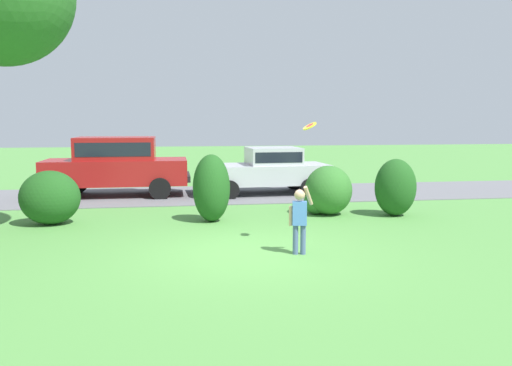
# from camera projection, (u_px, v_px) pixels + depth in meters

# --- Properties ---
(ground_plane) EXTENTS (80.00, 80.00, 0.00)m
(ground_plane) POSITION_uv_depth(u_px,v_px,m) (243.00, 253.00, 9.87)
(ground_plane) COLOR #518E42
(driveway_strip) EXTENTS (28.00, 4.40, 0.02)m
(driveway_strip) POSITION_uv_depth(u_px,v_px,m) (214.00, 195.00, 17.45)
(driveway_strip) COLOR slate
(driveway_strip) RESTS_ON ground
(shrub_near_tree) EXTENTS (1.40, 1.16, 1.28)m
(shrub_near_tree) POSITION_uv_depth(u_px,v_px,m) (50.00, 198.00, 12.46)
(shrub_near_tree) COLOR #1E511C
(shrub_near_tree) RESTS_ON ground
(shrub_centre_left) EXTENTS (0.90, 0.95, 1.65)m
(shrub_centre_left) POSITION_uv_depth(u_px,v_px,m) (211.00, 188.00, 12.80)
(shrub_centre_left) COLOR #1E511C
(shrub_centre_left) RESTS_ON ground
(shrub_centre) EXTENTS (1.25, 1.29, 1.29)m
(shrub_centre) POSITION_uv_depth(u_px,v_px,m) (327.00, 192.00, 13.79)
(shrub_centre) COLOR #33702B
(shrub_centre) RESTS_ON ground
(shrub_centre_right) EXTENTS (1.06, 0.99, 1.48)m
(shrub_centre_right) POSITION_uv_depth(u_px,v_px,m) (395.00, 187.00, 13.59)
(shrub_centre_right) COLOR #1E511C
(shrub_centre_right) RESTS_ON ground
(parked_sedan) EXTENTS (4.48, 2.25, 1.56)m
(parked_sedan) POSITION_uv_depth(u_px,v_px,m) (267.00, 169.00, 17.54)
(parked_sedan) COLOR silver
(parked_sedan) RESTS_ON ground
(parked_suv) EXTENTS (4.71, 2.12, 1.92)m
(parked_suv) POSITION_uv_depth(u_px,v_px,m) (116.00, 163.00, 17.01)
(parked_suv) COLOR maroon
(parked_suv) RESTS_ON ground
(child_thrower) EXTENTS (0.47, 0.23, 1.29)m
(child_thrower) POSITION_uv_depth(u_px,v_px,m) (300.00, 216.00, 9.67)
(child_thrower) COLOR #4C608C
(child_thrower) RESTS_ON ground
(frisbee) EXTENTS (0.27, 0.28, 0.18)m
(frisbee) POSITION_uv_depth(u_px,v_px,m) (310.00, 126.00, 10.12)
(frisbee) COLOR yellow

